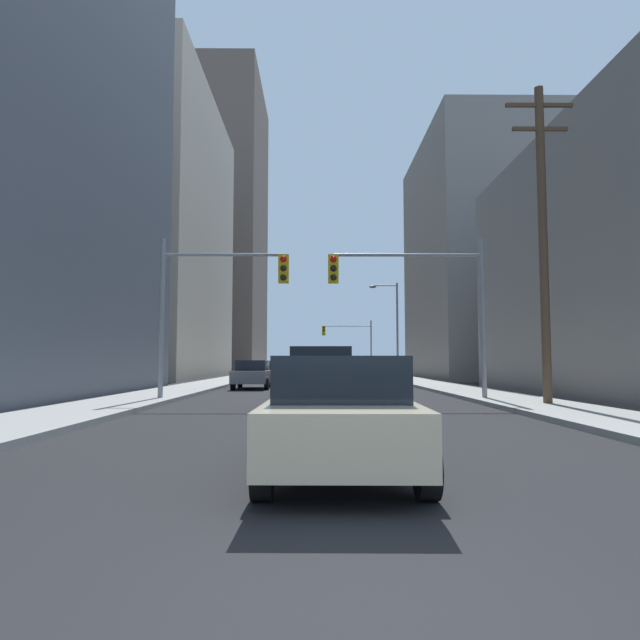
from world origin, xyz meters
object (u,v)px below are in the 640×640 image
(traffic_signal_near_left, at_px, (218,290))
(traffic_signal_near_right, at_px, (414,289))
(pickup_truck_navy, at_px, (322,380))
(traffic_signal_far_right, at_px, (349,337))
(sedan_silver, at_px, (318,377))
(sedan_red, at_px, (320,370))
(sedan_grey, at_px, (253,374))
(sedan_beige, at_px, (339,415))
(sedan_maroon, at_px, (279,369))

(traffic_signal_near_left, xyz_separation_m, traffic_signal_near_right, (7.22, 0.00, 0.05))
(pickup_truck_navy, relative_size, traffic_signal_far_right, 0.91)
(sedan_silver, bearing_deg, sedan_red, 89.41)
(sedan_grey, bearing_deg, traffic_signal_near_right, -54.31)
(sedan_beige, distance_m, sedan_grey, 23.29)
(sedan_grey, bearing_deg, traffic_signal_far_right, 77.44)
(traffic_signal_near_right, relative_size, traffic_signal_far_right, 1.00)
(sedan_maroon, bearing_deg, traffic_signal_far_right, 53.67)
(sedan_beige, height_order, sedan_silver, same)
(sedan_red, bearing_deg, sedan_silver, -90.59)
(sedan_beige, relative_size, sedan_silver, 1.01)
(traffic_signal_near_right, height_order, traffic_signal_far_right, same)
(traffic_signal_near_left, height_order, traffic_signal_near_right, same)
(sedan_maroon, bearing_deg, traffic_signal_near_right, -77.55)
(sedan_beige, xyz_separation_m, sedan_maroon, (-3.73, 45.18, 0.00))
(traffic_signal_near_left, distance_m, traffic_signal_near_right, 7.22)
(sedan_grey, bearing_deg, pickup_truck_navy, -75.76)
(sedan_maroon, distance_m, traffic_signal_near_right, 32.87)
(traffic_signal_near_right, distance_m, traffic_signal_far_right, 41.67)
(traffic_signal_far_right, bearing_deg, sedan_silver, -95.47)
(traffic_signal_near_right, xyz_separation_m, traffic_signal_far_right, (0.12, 41.67, -0.01))
(pickup_truck_navy, relative_size, traffic_signal_near_left, 0.91)
(sedan_beige, height_order, traffic_signal_near_left, traffic_signal_near_left)
(sedan_grey, relative_size, traffic_signal_far_right, 0.71)
(sedan_red, distance_m, sedan_maroon, 8.66)
(sedan_maroon, relative_size, traffic_signal_far_right, 0.70)
(traffic_signal_near_left, relative_size, traffic_signal_far_right, 1.00)
(sedan_grey, relative_size, traffic_signal_near_right, 0.71)
(sedan_red, xyz_separation_m, sedan_maroon, (-3.74, 7.81, 0.00))
(sedan_red, distance_m, traffic_signal_near_right, 24.57)
(sedan_beige, xyz_separation_m, sedan_silver, (-0.19, 17.07, 0.00))
(sedan_beige, relative_size, sedan_maroon, 1.01)
(sedan_maroon, height_order, traffic_signal_near_right, traffic_signal_near_right)
(pickup_truck_navy, relative_size, sedan_beige, 1.29)
(pickup_truck_navy, distance_m, sedan_grey, 14.41)
(sedan_grey, xyz_separation_m, sedan_maroon, (-0.05, 22.19, 0.00))
(sedan_maroon, bearing_deg, traffic_signal_near_left, -90.31)
(pickup_truck_navy, xyz_separation_m, traffic_signal_far_right, (3.57, 45.90, 3.19))
(sedan_maroon, xyz_separation_m, traffic_signal_near_left, (-0.17, -31.93, 3.32))
(sedan_maroon, relative_size, traffic_signal_near_right, 0.70)
(pickup_truck_navy, distance_m, traffic_signal_far_right, 46.15)
(pickup_truck_navy, height_order, sedan_grey, pickup_truck_navy)
(traffic_signal_near_left, relative_size, traffic_signal_near_right, 1.00)
(pickup_truck_navy, height_order, traffic_signal_far_right, traffic_signal_far_right)
(sedan_beige, height_order, traffic_signal_far_right, traffic_signal_far_right)
(sedan_grey, distance_m, traffic_signal_near_left, 10.29)
(sedan_grey, bearing_deg, sedan_red, 75.58)
(traffic_signal_near_left, height_order, traffic_signal_far_right, same)
(sedan_grey, distance_m, sedan_maroon, 22.19)
(sedan_silver, xyz_separation_m, traffic_signal_far_right, (3.63, 37.86, 3.35))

